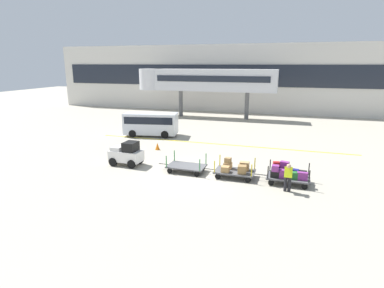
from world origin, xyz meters
TOP-DOWN VIEW (x-y plane):
  - ground_plane at (0.00, 0.00)m, footprint 120.00×120.00m
  - apron_lead_line at (-0.27, 7.22)m, footprint 21.45×0.50m
  - terminal_building at (0.00, 25.98)m, footprint 57.47×2.51m
  - jet_bridge at (-5.46, 19.99)m, footprint 17.21×3.00m
  - baggage_tug at (-4.81, 0.11)m, footprint 2.13×1.29m
  - baggage_cart_lead at (-0.65, -0.02)m, footprint 3.02×1.47m
  - baggage_cart_middle at (2.38, -0.11)m, footprint 3.02×1.47m
  - baggage_cart_tail at (5.27, -0.19)m, footprint 3.02×1.47m
  - baggage_handler at (5.32, -1.44)m, footprint 0.40×0.44m
  - shuttle_van at (-6.86, 8.50)m, footprint 5.05×2.68m
  - safety_cone_near at (-4.37, 4.16)m, footprint 0.36×0.36m

SIDE VIEW (x-z plane):
  - ground_plane at x=0.00m, z-range 0.00..0.00m
  - apron_lead_line at x=-0.27m, z-range 0.00..0.01m
  - safety_cone_near at x=-4.37m, z-range 0.00..0.55m
  - baggage_cart_lead at x=-0.65m, z-range -0.20..0.90m
  - baggage_cart_middle at x=2.38m, z-range -0.04..1.06m
  - baggage_cart_tail at x=5.27m, z-range -0.01..1.13m
  - baggage_tug at x=-4.81m, z-range -0.04..1.54m
  - baggage_handler at x=5.32m, z-range 0.08..1.65m
  - shuttle_van at x=-6.86m, z-range 0.19..2.28m
  - jet_bridge at x=-5.46m, z-range 1.58..7.42m
  - terminal_building at x=0.00m, z-range 0.01..9.00m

